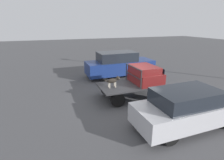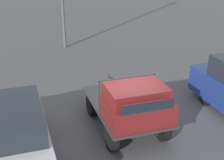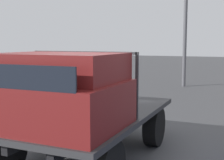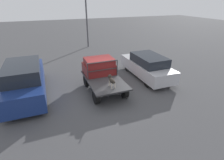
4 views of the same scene
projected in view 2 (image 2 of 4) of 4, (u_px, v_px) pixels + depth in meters
ground_plane at (125, 126)px, 10.09m from camera, size 80.00×80.00×0.00m
flatbed_truck at (125, 110)px, 9.87m from camera, size 3.44×1.93×0.79m
truck_cab at (137, 104)px, 8.79m from camera, size 1.43×1.81×0.98m
truck_headboard at (127, 88)px, 9.38m from camera, size 0.04×1.81×0.99m
dog at (113, 82)px, 10.50m from camera, size 0.90×0.24×0.61m
parked_sedan at (13, 138)px, 8.00m from camera, size 4.58×1.76×1.60m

